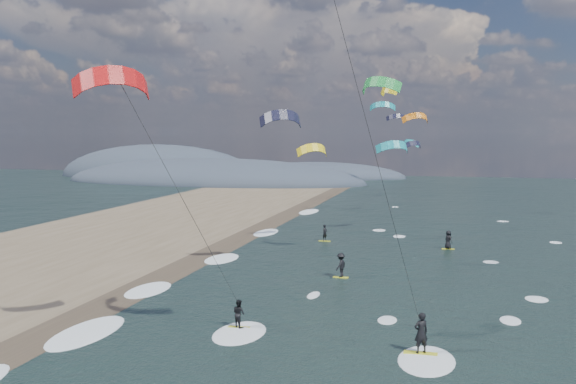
# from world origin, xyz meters

# --- Properties ---
(wet_sand_strip) EXTENTS (3.00, 240.00, 0.00)m
(wet_sand_strip) POSITION_xyz_m (-12.00, 10.00, 0.00)
(wet_sand_strip) COLOR #382D23
(wet_sand_strip) RESTS_ON ground
(coastal_hills) EXTENTS (80.00, 41.00, 15.00)m
(coastal_hills) POSITION_xyz_m (-44.84, 107.86, 0.00)
(coastal_hills) COLOR #3D4756
(coastal_hills) RESTS_ON ground
(kitesurfer_near_a) EXTENTS (8.16, 9.07, 19.30)m
(kitesurfer_near_a) POSITION_xyz_m (3.45, 2.00, 15.22)
(kitesurfer_near_a) COLOR yellow
(kitesurfer_near_a) RESTS_ON ground
(kitesurfer_near_b) EXTENTS (6.83, 8.96, 13.87)m
(kitesurfer_near_b) POSITION_xyz_m (-5.10, 4.54, 8.63)
(kitesurfer_near_b) COLOR yellow
(kitesurfer_near_b) RESTS_ON ground
(far_kitesurfers) EXTENTS (12.50, 15.68, 1.79)m
(far_kitesurfers) POSITION_xyz_m (1.95, 27.84, 0.87)
(far_kitesurfers) COLOR yellow
(far_kitesurfers) RESTS_ON ground
(bg_kite_field) EXTENTS (11.42, 75.09, 7.89)m
(bg_kite_field) POSITION_xyz_m (-0.04, 57.54, 11.74)
(bg_kite_field) COLOR black
(bg_kite_field) RESTS_ON ground
(shoreline_surf) EXTENTS (2.40, 79.40, 0.11)m
(shoreline_surf) POSITION_xyz_m (-10.80, 14.75, 0.00)
(shoreline_surf) COLOR white
(shoreline_surf) RESTS_ON ground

